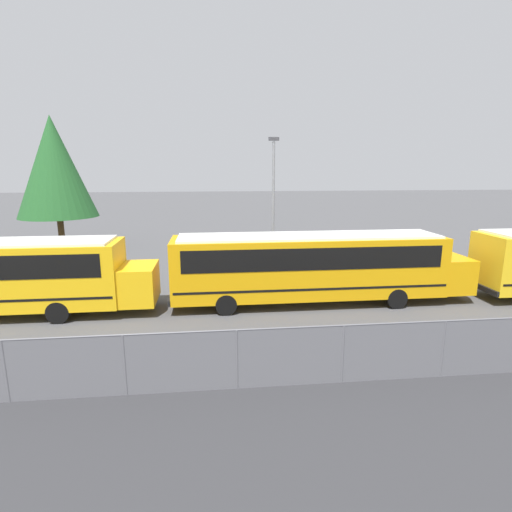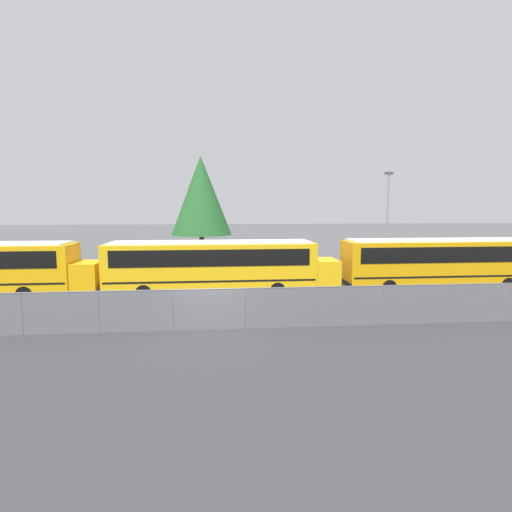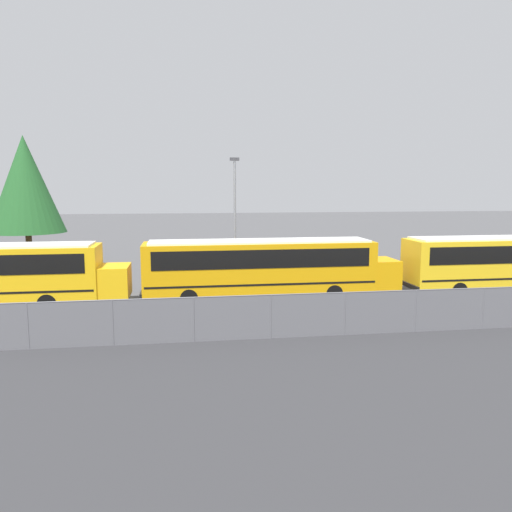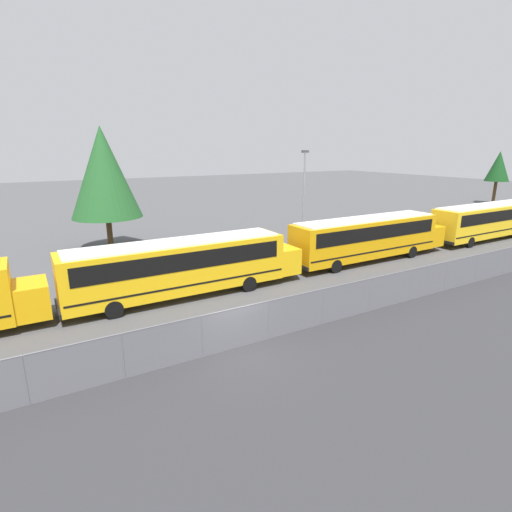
{
  "view_description": "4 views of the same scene",
  "coord_description": "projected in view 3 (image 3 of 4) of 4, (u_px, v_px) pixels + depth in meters",
  "views": [
    {
      "loc": [
        9.99,
        -10.17,
        6.06
      ],
      "look_at": [
        11.93,
        7.35,
        2.19
      ],
      "focal_mm": 28.0,
      "sensor_mm": 36.0,
      "label": 1
    },
    {
      "loc": [
        0.41,
        -16.6,
        5.24
      ],
      "look_at": [
        2.74,
        7.78,
        2.16
      ],
      "focal_mm": 28.0,
      "sensor_mm": 36.0,
      "label": 2
    },
    {
      "loc": [
        10.17,
        -18.82,
        5.91
      ],
      "look_at": [
        14.16,
        7.65,
        2.25
      ],
      "focal_mm": 35.0,
      "sensor_mm": 36.0,
      "label": 3
    },
    {
      "loc": [
        -6.89,
        -13.38,
        8.03
      ],
      "look_at": [
        4.95,
        6.83,
        1.68
      ],
      "focal_mm": 28.0,
      "sensor_mm": 36.0,
      "label": 4
    }
  ],
  "objects": [
    {
      "name": "light_pole",
      "position": [
        235.0,
        213.0,
        32.64
      ],
      "size": [
        0.6,
        0.24,
        7.86
      ],
      "color": "gray",
      "rests_on": "ground_plane"
    },
    {
      "name": "tree_2",
      "position": [
        25.0,
        184.0,
        36.58
      ],
      "size": [
        5.47,
        5.47,
        9.73
      ],
      "color": "#51381E",
      "rests_on": "ground_plane"
    },
    {
      "name": "school_bus_4",
      "position": [
        265.0,
        265.0,
        26.44
      ],
      "size": [
        13.7,
        2.49,
        3.19
      ],
      "color": "orange",
      "rests_on": "ground_plane"
    }
  ]
}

